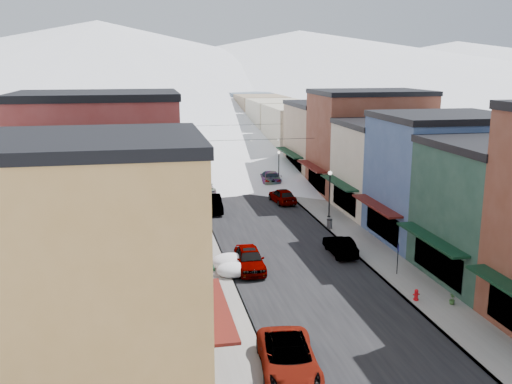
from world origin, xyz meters
name	(u,v)px	position (x,y,z in m)	size (l,w,h in m)	color
road	(219,164)	(0.00, 60.00, 0.01)	(10.00, 160.00, 0.01)	black
sidewalk_left	(173,165)	(-6.60, 60.00, 0.07)	(3.20, 160.00, 0.15)	gray
sidewalk_right	(263,162)	(6.60, 60.00, 0.07)	(3.20, 160.00, 0.15)	gray
curb_left	(184,165)	(-5.05, 60.00, 0.07)	(0.10, 160.00, 0.15)	slate
curb_right	(253,163)	(5.05, 60.00, 0.07)	(0.10, 160.00, 0.15)	slate
bldg_l_yellow	(89,265)	(-13.19, 4.00, 5.76)	(11.30, 8.70, 11.50)	tan
bldg_l_cream	(103,232)	(-13.19, 12.50, 4.76)	(11.30, 8.20, 9.50)	beige
bldg_l_brick_near	(101,180)	(-13.69, 20.50, 6.26)	(12.30, 8.20, 12.50)	maroon
bldg_l_grayblue	(115,180)	(-13.19, 29.00, 4.51)	(11.30, 9.20, 9.00)	slate
bldg_l_brick_far	(108,153)	(-14.19, 38.00, 5.51)	(13.30, 9.20, 11.00)	brown
bldg_l_tan	(121,144)	(-13.19, 48.00, 5.01)	(11.30, 11.20, 10.00)	tan
bldg_r_green	(509,212)	(13.19, 12.00, 4.76)	(11.30, 9.20, 9.50)	#1D3D30
bldg_r_blue	(441,178)	(13.19, 21.00, 5.26)	(11.30, 9.20, 10.50)	#385280
bldg_r_cream	(399,167)	(13.69, 30.00, 4.51)	(12.30, 9.20, 9.00)	beige
bldg_r_brick_far	(369,142)	(14.19, 39.00, 5.76)	(13.30, 9.20, 11.50)	brown
bldg_r_tan	(331,139)	(13.19, 49.00, 4.76)	(11.30, 11.20, 9.50)	#9C7F66
distant_blocks	(202,121)	(0.00, 83.00, 4.00)	(34.00, 55.00, 8.00)	gray
mountain_ridge	(122,62)	(-19.47, 277.18, 14.36)	(670.00, 340.00, 34.00)	silver
overhead_cables	(232,132)	(0.00, 47.50, 6.20)	(16.40, 15.04, 0.04)	black
car_white_suv	(288,358)	(-4.30, 3.00, 0.80)	(2.67, 5.79, 1.61)	silver
car_silver_sedan	(249,259)	(-3.55, 17.02, 0.82)	(1.94, 4.83, 1.64)	#93969B
car_dark_hatch	(212,204)	(-4.15, 33.73, 0.81)	(1.72, 4.94, 1.63)	black
car_silver_wagon	(202,186)	(-4.30, 41.89, 0.80)	(2.24, 5.50, 1.60)	#9B9DA3
car_green_sedan	(340,246)	(3.92, 18.94, 0.71)	(1.51, 4.33, 1.43)	black
car_gray_suv	(282,196)	(3.50, 35.81, 0.79)	(1.86, 4.63, 1.58)	#9DA1A5
car_black_sedan	(270,177)	(4.30, 45.27, 0.83)	(2.32, 5.70, 1.65)	black
car_lane_silver	(206,163)	(-2.20, 57.29, 0.70)	(1.66, 4.12, 1.40)	#ACAFB5
car_lane_white	(221,156)	(0.71, 62.79, 0.70)	(2.32, 5.04, 1.40)	white
fire_hydrant	(416,295)	(5.51, 9.47, 0.48)	(0.42, 0.32, 0.72)	red
parking_sign	(398,256)	(6.28, 13.86, 1.43)	(0.06, 0.30, 2.19)	black
trash_can	(329,224)	(5.20, 25.34, 0.58)	(0.50, 0.50, 0.85)	#545659
streetlamp_near	(330,188)	(6.36, 28.98, 2.95)	(0.37, 0.37, 4.44)	black
streetlamp_far	(279,163)	(5.20, 44.58, 2.67)	(0.33, 0.33, 3.99)	black
planter_far	(452,299)	(7.36, 8.47, 0.47)	(0.36, 0.36, 0.64)	#39652E
snow_pile_near	(233,270)	(-4.88, 16.08, 0.47)	(2.33, 2.63, 0.98)	white
snow_pile_mid	(230,262)	(-4.88, 17.53, 0.54)	(2.69, 2.86, 1.14)	white
snow_pile_far	(207,211)	(-4.88, 32.38, 0.48)	(2.39, 2.67, 1.01)	white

